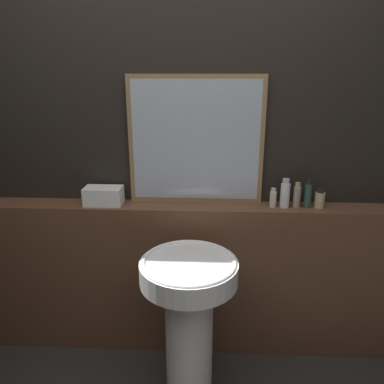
{
  "coord_description": "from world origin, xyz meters",
  "views": [
    {
      "loc": [
        0.16,
        -0.7,
        1.68
      ],
      "look_at": [
        0.07,
        1.2,
        1.05
      ],
      "focal_mm": 35.0,
      "sensor_mm": 36.0,
      "label": 1
    }
  ],
  "objects_px": {
    "shampoo_bottle": "(273,198)",
    "body_wash_bottle": "(308,195)",
    "hand_soap_bottle": "(320,199)",
    "lotion_bottle": "(297,196)",
    "mirror": "(196,141)",
    "conditioner_bottle": "(285,194)",
    "pedestal_sink": "(189,313)",
    "towel_stack": "(104,196)"
  },
  "relations": [
    {
      "from": "hand_soap_bottle",
      "to": "body_wash_bottle",
      "type": "bearing_deg",
      "value": -180.0
    },
    {
      "from": "pedestal_sink",
      "to": "shampoo_bottle",
      "type": "bearing_deg",
      "value": 42.27
    },
    {
      "from": "lotion_bottle",
      "to": "body_wash_bottle",
      "type": "xyz_separation_m",
      "value": [
        0.06,
        0.0,
        0.01
      ]
    },
    {
      "from": "shampoo_bottle",
      "to": "lotion_bottle",
      "type": "distance_m",
      "value": 0.13
    },
    {
      "from": "towel_stack",
      "to": "body_wash_bottle",
      "type": "distance_m",
      "value": 1.15
    },
    {
      "from": "pedestal_sink",
      "to": "mirror",
      "type": "relative_size",
      "value": 1.08
    },
    {
      "from": "towel_stack",
      "to": "shampoo_bottle",
      "type": "distance_m",
      "value": 0.96
    },
    {
      "from": "pedestal_sink",
      "to": "body_wash_bottle",
      "type": "height_order",
      "value": "body_wash_bottle"
    },
    {
      "from": "shampoo_bottle",
      "to": "lotion_bottle",
      "type": "height_order",
      "value": "lotion_bottle"
    },
    {
      "from": "towel_stack",
      "to": "lotion_bottle",
      "type": "height_order",
      "value": "lotion_bottle"
    },
    {
      "from": "body_wash_bottle",
      "to": "hand_soap_bottle",
      "type": "xyz_separation_m",
      "value": [
        0.07,
        0.0,
        -0.03
      ]
    },
    {
      "from": "conditioner_bottle",
      "to": "mirror",
      "type": "bearing_deg",
      "value": 172.08
    },
    {
      "from": "pedestal_sink",
      "to": "hand_soap_bottle",
      "type": "bearing_deg",
      "value": 30.04
    },
    {
      "from": "hand_soap_bottle",
      "to": "lotion_bottle",
      "type": "bearing_deg",
      "value": -180.0
    },
    {
      "from": "shampoo_bottle",
      "to": "conditioner_bottle",
      "type": "height_order",
      "value": "conditioner_bottle"
    },
    {
      "from": "hand_soap_bottle",
      "to": "shampoo_bottle",
      "type": "bearing_deg",
      "value": -180.0
    },
    {
      "from": "lotion_bottle",
      "to": "shampoo_bottle",
      "type": "bearing_deg",
      "value": 180.0
    },
    {
      "from": "lotion_bottle",
      "to": "hand_soap_bottle",
      "type": "bearing_deg",
      "value": 0.0
    },
    {
      "from": "mirror",
      "to": "lotion_bottle",
      "type": "relative_size",
      "value": 5.23
    },
    {
      "from": "pedestal_sink",
      "to": "body_wash_bottle",
      "type": "relative_size",
      "value": 4.95
    },
    {
      "from": "towel_stack",
      "to": "hand_soap_bottle",
      "type": "height_order",
      "value": "hand_soap_bottle"
    },
    {
      "from": "mirror",
      "to": "body_wash_bottle",
      "type": "relative_size",
      "value": 4.58
    },
    {
      "from": "pedestal_sink",
      "to": "towel_stack",
      "type": "xyz_separation_m",
      "value": [
        -0.51,
        0.41,
        0.47
      ]
    },
    {
      "from": "towel_stack",
      "to": "conditioner_bottle",
      "type": "distance_m",
      "value": 1.03
    },
    {
      "from": "mirror",
      "to": "towel_stack",
      "type": "bearing_deg",
      "value": -172.44
    },
    {
      "from": "towel_stack",
      "to": "conditioner_bottle",
      "type": "bearing_deg",
      "value": 0.0
    },
    {
      "from": "mirror",
      "to": "conditioner_bottle",
      "type": "distance_m",
      "value": 0.58
    },
    {
      "from": "mirror",
      "to": "hand_soap_bottle",
      "type": "distance_m",
      "value": 0.76
    },
    {
      "from": "mirror",
      "to": "conditioner_bottle",
      "type": "relative_size",
      "value": 4.56
    },
    {
      "from": "conditioner_bottle",
      "to": "hand_soap_bottle",
      "type": "bearing_deg",
      "value": 0.0
    },
    {
      "from": "shampoo_bottle",
      "to": "body_wash_bottle",
      "type": "height_order",
      "value": "body_wash_bottle"
    },
    {
      "from": "shampoo_bottle",
      "to": "hand_soap_bottle",
      "type": "relative_size",
      "value": 1.01
    },
    {
      "from": "shampoo_bottle",
      "to": "conditioner_bottle",
      "type": "distance_m",
      "value": 0.07
    },
    {
      "from": "conditioner_bottle",
      "to": "body_wash_bottle",
      "type": "xyz_separation_m",
      "value": [
        0.13,
        0.0,
        -0.0
      ]
    },
    {
      "from": "mirror",
      "to": "shampoo_bottle",
      "type": "xyz_separation_m",
      "value": [
        0.44,
        -0.07,
        -0.31
      ]
    },
    {
      "from": "pedestal_sink",
      "to": "mirror",
      "type": "height_order",
      "value": "mirror"
    },
    {
      "from": "towel_stack",
      "to": "pedestal_sink",
      "type": "bearing_deg",
      "value": -38.74
    },
    {
      "from": "pedestal_sink",
      "to": "body_wash_bottle",
      "type": "xyz_separation_m",
      "value": [
        0.64,
        0.41,
        0.5
      ]
    },
    {
      "from": "towel_stack",
      "to": "body_wash_bottle",
      "type": "bearing_deg",
      "value": 0.0
    },
    {
      "from": "shampoo_bottle",
      "to": "body_wash_bottle",
      "type": "bearing_deg",
      "value": 0.0
    },
    {
      "from": "body_wash_bottle",
      "to": "hand_soap_bottle",
      "type": "height_order",
      "value": "body_wash_bottle"
    },
    {
      "from": "body_wash_bottle",
      "to": "pedestal_sink",
      "type": "bearing_deg",
      "value": -147.43
    }
  ]
}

